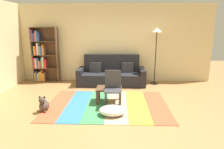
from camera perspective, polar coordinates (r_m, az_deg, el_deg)
ground_plane at (r=4.88m, az=0.20°, el=-9.54°), size 14.00×14.00×0.00m
back_wall at (r=7.06m, az=0.92°, el=9.03°), size 6.80×0.10×2.70m
rug at (r=5.02m, az=-1.45°, el=-8.80°), size 3.02×2.08×0.01m
couch at (r=6.70m, az=-0.19°, el=-0.01°), size 2.26×0.80×1.00m
bookshelf at (r=7.38m, az=-19.57°, el=5.02°), size 0.90×0.28×1.92m
coffee_table at (r=5.11m, az=-0.86°, el=-4.69°), size 0.65×0.49×0.38m
pouf at (r=4.43m, az=0.07°, el=-10.45°), size 0.59×0.44×0.21m
dog at (r=4.89m, az=-19.22°, el=-8.30°), size 0.22×0.35×0.40m
standing_lamp at (r=6.70m, az=12.83°, el=10.48°), size 0.32×0.32×1.90m
tv_remote at (r=5.04m, az=-1.90°, el=-3.93°), size 0.09×0.16×0.02m
folding_chair at (r=4.78m, az=0.24°, el=-3.23°), size 0.40×0.40×0.90m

